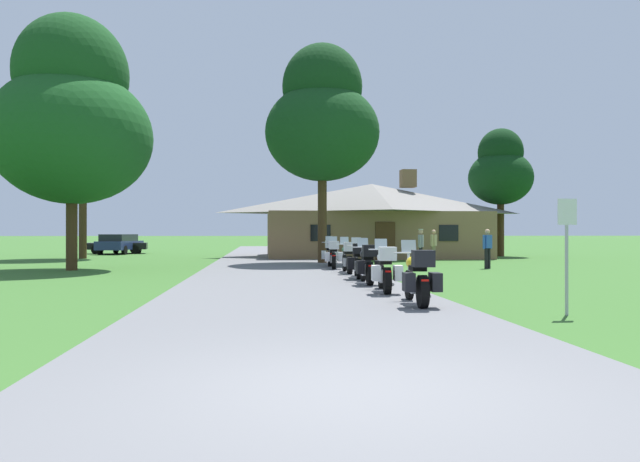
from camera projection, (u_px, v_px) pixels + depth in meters
The scene contains 20 objects.
ground_plane at pixel (282, 268), 25.36m from camera, with size 500.00×500.00×0.00m, color #386628.
asphalt_driveway at pixel (283, 270), 23.37m from camera, with size 6.40×80.00×0.06m, color slate.
motorcycle_yellow_nearest_to_camera at pixel (418, 278), 11.79m from camera, with size 0.79×2.08×1.30m.
motorcycle_white_second_in_row at pixel (385, 270), 14.33m from camera, with size 0.84×2.08×1.30m.
motorcycle_black_third_in_row at pixel (367, 265), 16.68m from camera, with size 0.75×2.08×1.30m.
motorcycle_yellow_fourth_in_row at pixel (358, 261), 18.77m from camera, with size 0.84×2.08×1.30m.
motorcycle_green_fifth_in_row at pixel (348, 257), 21.27m from camera, with size 0.66×2.08×1.30m.
motorcycle_silver_sixth_in_row at pixel (334, 255), 23.74m from camera, with size 0.85×2.08×1.30m.
motorcycle_white_farthest_in_row at pixel (330, 253), 25.68m from camera, with size 0.83×2.08×1.30m.
stone_lodge at pixel (372, 219), 36.42m from camera, with size 13.59×8.60×5.44m.
bystander_gray_shirt_near_lodge at pixel (421, 245), 26.78m from camera, with size 0.34×0.52×1.69m.
bystander_tan_shirt_beside_signpost at pixel (434, 244), 29.43m from camera, with size 0.39×0.47×1.67m.
bystander_blue_shirt_by_tree at pixel (487, 246), 24.77m from camera, with size 0.48×0.37×1.67m.
metal_signpost_roadside at pixel (567, 242), 10.76m from camera, with size 0.36×0.06×2.14m.
tree_right_of_lodge at pixel (501, 171), 37.69m from camera, with size 4.08×4.08×8.21m.
tree_left_near at pixel (72, 118), 23.67m from camera, with size 6.36×6.36×10.30m.
tree_by_lodge_front at pixel (322, 119), 28.53m from camera, with size 5.56×5.56×10.69m.
tree_left_far at pixel (83, 128), 34.25m from camera, with size 5.52×5.52×11.27m.
parked_navy_suv_far_left at pixel (120, 243), 41.57m from camera, with size 2.43×4.80×1.40m.
parked_black_sedan_far_left at pixel (116, 245), 42.22m from camera, with size 4.41×2.40×1.20m.
Camera 1 is at (-0.81, -5.40, 1.52)m, focal length 32.98 mm.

